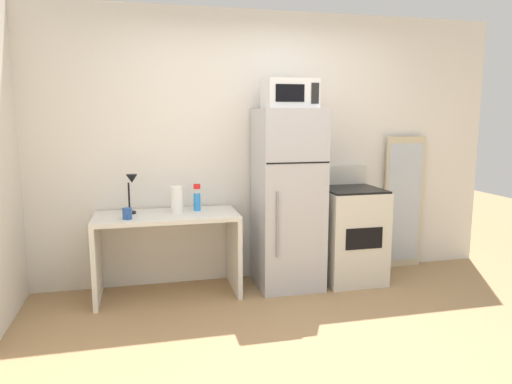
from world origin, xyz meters
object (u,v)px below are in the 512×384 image
at_px(refrigerator, 288,199).
at_px(leaning_mirror, 403,203).
at_px(paper_towel_roll, 177,199).
at_px(oven_range, 350,234).
at_px(microwave, 290,94).
at_px(desk_lamp, 131,187).
at_px(desk, 167,238).
at_px(spray_bottle, 197,200).
at_px(coffee_mug, 127,214).

bearing_deg(refrigerator, leaning_mirror, 10.42).
bearing_deg(paper_towel_roll, oven_range, -1.52).
relative_size(paper_towel_roll, leaning_mirror, 0.17).
relative_size(paper_towel_roll, oven_range, 0.22).
relative_size(microwave, oven_range, 0.42).
xyz_separation_m(desk_lamp, leaning_mirror, (2.79, 0.17, -0.29)).
bearing_deg(oven_range, leaning_mirror, 19.42).
bearing_deg(oven_range, desk, 179.73).
distance_m(spray_bottle, microwave, 1.28).
distance_m(refrigerator, microwave, 0.97).
bearing_deg(refrigerator, paper_towel_roll, 177.74).
xyz_separation_m(coffee_mug, refrigerator, (1.46, 0.14, 0.04)).
bearing_deg(oven_range, paper_towel_roll, 178.48).
xyz_separation_m(desk, coffee_mug, (-0.33, -0.14, 0.27)).
relative_size(desk, paper_towel_roll, 5.26).
bearing_deg(spray_bottle, coffee_mug, -160.27).
height_order(paper_towel_roll, coffee_mug, paper_towel_roll).
relative_size(desk, oven_range, 1.15).
bearing_deg(desk, paper_towel_roll, 20.11).
height_order(spray_bottle, paper_towel_roll, spray_bottle).
relative_size(desk_lamp, microwave, 0.77).
bearing_deg(spray_bottle, refrigerator, -5.64).
xyz_separation_m(microwave, leaning_mirror, (1.37, 0.27, -1.11)).
height_order(desk_lamp, refrigerator, refrigerator).
distance_m(spray_bottle, refrigerator, 0.85).
bearing_deg(leaning_mirror, refrigerator, -169.58).
bearing_deg(desk, desk_lamp, 164.92).
bearing_deg(microwave, oven_range, 1.56).
bearing_deg(oven_range, spray_bottle, 176.65).
xyz_separation_m(desk_lamp, paper_towel_roll, (0.39, -0.04, -0.12)).
bearing_deg(microwave, refrigerator, 90.33).
xyz_separation_m(coffee_mug, microwave, (1.46, 0.12, 1.01)).
xyz_separation_m(desk_lamp, spray_bottle, (0.58, -0.00, -0.14)).
relative_size(spray_bottle, microwave, 0.54).
bearing_deg(paper_towel_roll, spray_bottle, 13.04).
bearing_deg(desk, leaning_mirror, 5.65).
bearing_deg(spray_bottle, leaning_mirror, 4.35).
bearing_deg(refrigerator, desk, 179.76).
height_order(coffee_mug, microwave, microwave).
bearing_deg(refrigerator, oven_range, -0.33).
relative_size(coffee_mug, oven_range, 0.09).
distance_m(paper_towel_roll, microwave, 1.39).
bearing_deg(refrigerator, desk_lamp, 176.61).
distance_m(paper_towel_roll, refrigerator, 1.03).
bearing_deg(coffee_mug, paper_towel_roll, 22.47).
xyz_separation_m(desk_lamp, coffee_mug, (-0.03, -0.22, -0.19)).
distance_m(spray_bottle, coffee_mug, 0.65).
height_order(desk, oven_range, oven_range).
bearing_deg(refrigerator, coffee_mug, -174.65).
distance_m(coffee_mug, microwave, 1.78).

